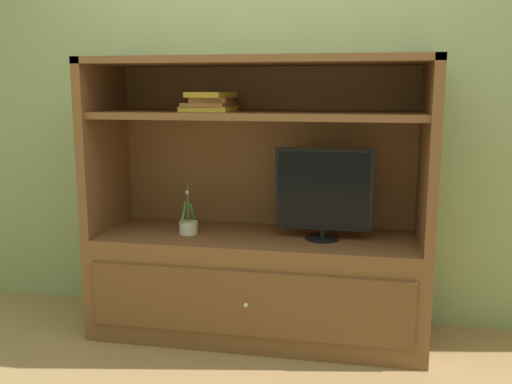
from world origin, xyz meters
name	(u,v)px	position (x,y,z in m)	size (l,w,h in m)	color
ground_plane	(243,365)	(0.00, 0.00, 0.00)	(8.00, 8.00, 0.00)	#99754C
painted_rear_wall	(269,81)	(0.00, 0.75, 1.40)	(6.00, 0.10, 2.80)	#8C9E6B
media_console	(258,251)	(0.00, 0.41, 0.47)	(1.81, 0.62, 1.52)	brown
tv_monitor	(323,193)	(0.36, 0.38, 0.82)	(0.51, 0.18, 0.49)	black
potted_plant	(189,227)	(-0.38, 0.36, 0.61)	(0.10, 0.13, 0.27)	beige
magazine_stack	(210,102)	(-0.26, 0.40, 1.29)	(0.25, 0.33, 0.10)	gold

